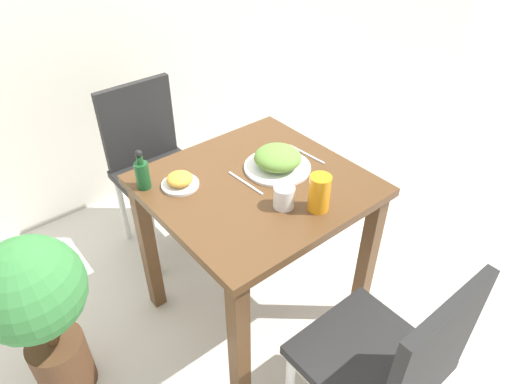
% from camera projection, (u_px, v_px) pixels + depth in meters
% --- Properties ---
extents(ground_plane, '(16.00, 16.00, 0.00)m').
position_uv_depth(ground_plane, '(256.00, 307.00, 2.27)').
color(ground_plane, beige).
extents(dining_table, '(0.81, 0.78, 0.77)m').
position_uv_depth(dining_table, '(256.00, 209.00, 1.89)').
color(dining_table, brown).
rests_on(dining_table, ground_plane).
extents(chair_near, '(0.42, 0.42, 0.91)m').
position_uv_depth(chair_near, '(390.00, 362.00, 1.45)').
color(chair_near, black).
rests_on(chair_near, ground_plane).
extents(chair_far, '(0.42, 0.42, 0.91)m').
position_uv_depth(chair_far, '(153.00, 160.00, 2.40)').
color(chair_far, black).
rests_on(chair_far, ground_plane).
extents(food_plate, '(0.28, 0.28, 0.09)m').
position_uv_depth(food_plate, '(278.00, 160.00, 1.86)').
color(food_plate, white).
rests_on(food_plate, dining_table).
extents(side_plate, '(0.15, 0.15, 0.06)m').
position_uv_depth(side_plate, '(180.00, 181.00, 1.77)').
color(side_plate, white).
rests_on(side_plate, dining_table).
extents(drink_cup, '(0.08, 0.08, 0.09)m').
position_uv_depth(drink_cup, '(284.00, 197.00, 1.66)').
color(drink_cup, white).
rests_on(drink_cup, dining_table).
extents(juice_glass, '(0.08, 0.08, 0.14)m').
position_uv_depth(juice_glass, '(319.00, 193.00, 1.63)').
color(juice_glass, orange).
rests_on(juice_glass, dining_table).
extents(sauce_bottle, '(0.05, 0.05, 0.17)m').
position_uv_depth(sauce_bottle, '(142.00, 174.00, 1.74)').
color(sauce_bottle, '#194C23').
rests_on(sauce_bottle, dining_table).
extents(fork_utensil, '(0.02, 0.20, 0.00)m').
position_uv_depth(fork_utensil, '(245.00, 183.00, 1.80)').
color(fork_utensil, silver).
rests_on(fork_utensil, dining_table).
extents(spoon_utensil, '(0.02, 0.20, 0.00)m').
position_uv_depth(spoon_utensil, '(306.00, 154.00, 1.97)').
color(spoon_utensil, silver).
rests_on(spoon_utensil, dining_table).
extents(potted_plant_left, '(0.39, 0.39, 0.78)m').
position_uv_depth(potted_plant_left, '(37.00, 305.00, 1.65)').
color(potted_plant_left, '#51331E').
rests_on(potted_plant_left, ground_plane).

